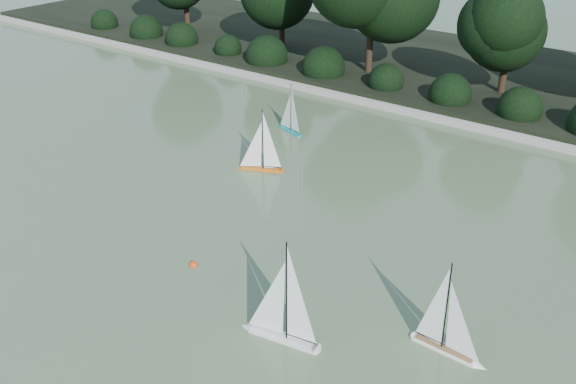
{
  "coord_description": "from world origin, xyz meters",
  "views": [
    {
      "loc": [
        6.47,
        -6.08,
        6.14
      ],
      "look_at": [
        0.27,
        2.31,
        0.7
      ],
      "focal_mm": 40.0,
      "sensor_mm": 36.0,
      "label": 1
    }
  ],
  "objects_px": {
    "sailboat_white_b": "(452,340)",
    "sailboat_teal": "(289,123)",
    "race_buoy": "(194,265)",
    "sailboat_white_a": "(277,322)",
    "sailboat_orange": "(258,160)"
  },
  "relations": [
    {
      "from": "race_buoy",
      "to": "sailboat_white_a",
      "type": "bearing_deg",
      "value": -15.23
    },
    {
      "from": "sailboat_white_b",
      "to": "race_buoy",
      "type": "distance_m",
      "value": 4.44
    },
    {
      "from": "sailboat_teal",
      "to": "sailboat_white_b",
      "type": "bearing_deg",
      "value": -38.28
    },
    {
      "from": "sailboat_white_a",
      "to": "race_buoy",
      "type": "bearing_deg",
      "value": 164.77
    },
    {
      "from": "sailboat_white_a",
      "to": "sailboat_white_b",
      "type": "relative_size",
      "value": 1.13
    },
    {
      "from": "sailboat_teal",
      "to": "sailboat_white_a",
      "type": "bearing_deg",
      "value": -54.73
    },
    {
      "from": "race_buoy",
      "to": "sailboat_white_b",
      "type": "bearing_deg",
      "value": 7.13
    },
    {
      "from": "sailboat_white_b",
      "to": "race_buoy",
      "type": "relative_size",
      "value": 9.94
    },
    {
      "from": "sailboat_white_a",
      "to": "sailboat_teal",
      "type": "xyz_separation_m",
      "value": [
        -4.57,
        6.46,
        -0.07
      ]
    },
    {
      "from": "sailboat_white_a",
      "to": "sailboat_teal",
      "type": "distance_m",
      "value": 7.92
    },
    {
      "from": "sailboat_white_a",
      "to": "sailboat_orange",
      "type": "xyz_separation_m",
      "value": [
        -3.75,
        4.2,
        -0.04
      ]
    },
    {
      "from": "sailboat_orange",
      "to": "race_buoy",
      "type": "bearing_deg",
      "value": -67.51
    },
    {
      "from": "sailboat_teal",
      "to": "race_buoy",
      "type": "xyz_separation_m",
      "value": [
        2.31,
        -5.85,
        -0.21
      ]
    },
    {
      "from": "sailboat_white_b",
      "to": "sailboat_teal",
      "type": "bearing_deg",
      "value": 141.72
    },
    {
      "from": "sailboat_white_b",
      "to": "sailboat_teal",
      "type": "distance_m",
      "value": 8.55
    }
  ]
}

